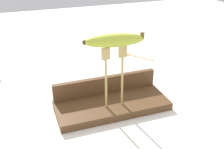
{
  "coord_description": "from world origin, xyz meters",
  "views": [
    {
      "loc": [
        -0.26,
        -0.71,
        0.5
      ],
      "look_at": [
        0.0,
        0.0,
        0.13
      ],
      "focal_mm": 44.05,
      "sensor_mm": 36.0,
      "label": 1
    }
  ],
  "objects": [
    {
      "name": "board_backstop",
      "position": [
        0.0,
        0.07,
        0.06
      ],
      "size": [
        0.36,
        0.02,
        0.06
      ],
      "primitive_type": "cube",
      "color": "brown",
      "rests_on": "wooden_board"
    },
    {
      "name": "ground_plane",
      "position": [
        0.0,
        0.0,
        0.0
      ],
      "size": [
        3.0,
        3.0,
        0.0
      ],
      "primitive_type": "plane",
      "color": "white"
    },
    {
      "name": "banana_raised_center",
      "position": [
        -0.0,
        -0.02,
        0.24
      ],
      "size": [
        0.18,
        0.06,
        0.04
      ],
      "color": "#B2C138",
      "rests_on": "fork_stand_center"
    },
    {
      "name": "wooden_board",
      "position": [
        0.0,
        0.0,
        0.01
      ],
      "size": [
        0.36,
        0.15,
        0.03
      ],
      "primitive_type": "cube",
      "color": "brown",
      "rests_on": "ground"
    },
    {
      "name": "fork_stand_center",
      "position": [
        0.0,
        -0.02,
        0.14
      ],
      "size": [
        0.08,
        0.01,
        0.2
      ],
      "color": "tan",
      "rests_on": "wooden_board"
    },
    {
      "name": "fork_fallen_far",
      "position": [
        0.25,
        0.39,
        0.0
      ],
      "size": [
        0.12,
        0.15,
        0.01
      ],
      "color": "tan",
      "rests_on": "ground"
    }
  ]
}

